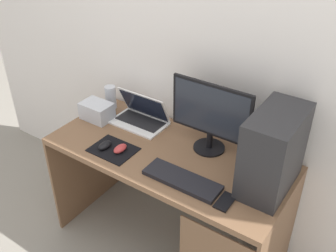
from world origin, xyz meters
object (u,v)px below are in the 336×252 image
object	(u,v)px
laptop	(141,117)
projector	(97,111)
keyboard	(182,180)
pc_tower	(273,151)
speaker	(111,97)
mouse_left	(120,149)
mouse_right	(105,145)
monitor	(211,116)
cell_phone	(225,202)

from	to	relation	value
laptop	projector	bearing A→B (deg)	-154.81
keyboard	pc_tower	bearing A→B (deg)	31.27
speaker	projector	xyz separation A→B (m)	(0.02, -0.16, -0.02)
laptop	keyboard	world-z (taller)	laptop
laptop	speaker	distance (m)	0.29
pc_tower	projector	bearing A→B (deg)	-179.44
projector	mouse_left	world-z (taller)	projector
projector	mouse_right	size ratio (longest dim) A/B	2.08
monitor	keyboard	size ratio (longest dim) A/B	1.15
speaker	projector	distance (m)	0.16
laptop	mouse_right	bearing A→B (deg)	-89.57
speaker	mouse_right	size ratio (longest dim) A/B	1.66
monitor	projector	size ratio (longest dim) A/B	2.41
monitor	projector	world-z (taller)	monitor
laptop	mouse_left	distance (m)	0.34
pc_tower	laptop	size ratio (longest dim) A/B	1.21
keyboard	monitor	bearing A→B (deg)	94.92
cell_phone	pc_tower	bearing A→B (deg)	63.50
monitor	projector	xyz separation A→B (m)	(-0.77, -0.11, -0.17)
keyboard	mouse_left	bearing A→B (deg)	177.37
keyboard	mouse_right	xyz separation A→B (m)	(-0.53, -0.01, 0.01)
laptop	cell_phone	bearing A→B (deg)	-24.10
mouse_left	cell_phone	xyz separation A→B (m)	(0.69, -0.03, -0.02)
laptop	speaker	size ratio (longest dim) A/B	2.20
monitor	mouse_left	distance (m)	0.55
laptop	projector	world-z (taller)	laptop
mouse_left	cell_phone	bearing A→B (deg)	-2.65
pc_tower	projector	world-z (taller)	pc_tower
projector	pc_tower	bearing A→B (deg)	0.56
monitor	mouse_right	size ratio (longest dim) A/B	5.01
monitor	keyboard	xyz separation A→B (m)	(0.03, -0.33, -0.22)
monitor	speaker	bearing A→B (deg)	176.48
monitor	cell_phone	world-z (taller)	monitor
laptop	mouse_right	xyz separation A→B (m)	(0.00, -0.35, -0.02)
projector	monitor	bearing A→B (deg)	8.28
mouse_left	laptop	bearing A→B (deg)	106.91
monitor	laptop	xyz separation A→B (m)	(-0.50, 0.01, -0.18)
laptop	cell_phone	world-z (taller)	laptop
speaker	cell_phone	size ratio (longest dim) A/B	1.23
cell_phone	keyboard	bearing A→B (deg)	177.31
projector	mouse_right	world-z (taller)	projector
speaker	cell_phone	distance (m)	1.14
pc_tower	keyboard	xyz separation A→B (m)	(-0.38, -0.23, -0.20)
pc_tower	keyboard	bearing A→B (deg)	-148.73
mouse_right	laptop	bearing A→B (deg)	90.43
pc_tower	mouse_left	bearing A→B (deg)	-165.57
speaker	mouse_right	distance (m)	0.48
speaker	mouse_left	distance (m)	0.53
mouse_left	cell_phone	world-z (taller)	mouse_left
laptop	mouse_right	world-z (taller)	laptop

